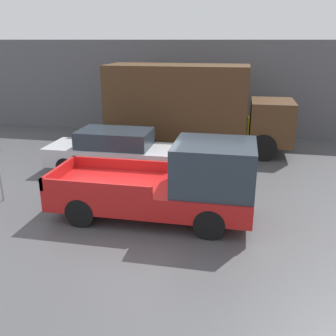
{
  "coord_description": "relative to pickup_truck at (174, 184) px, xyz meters",
  "views": [
    {
      "loc": [
        2.9,
        -9.08,
        4.7
      ],
      "look_at": [
        0.87,
        1.16,
        1.11
      ],
      "focal_mm": 40.0,
      "sensor_mm": 36.0,
      "label": 1
    }
  ],
  "objects": [
    {
      "name": "pickup_truck",
      "position": [
        0.0,
        0.0,
        0.0
      ],
      "size": [
        5.47,
        2.11,
        2.21
      ],
      "color": "red",
      "rests_on": "ground"
    },
    {
      "name": "car",
      "position": [
        -2.91,
        3.37,
        -0.21
      ],
      "size": [
        4.77,
        1.84,
        1.6
      ],
      "color": "silver",
      "rests_on": "ground"
    },
    {
      "name": "building_wall",
      "position": [
        -1.23,
        10.05,
        1.32
      ],
      "size": [
        28.0,
        0.15,
        4.69
      ],
      "color": "#56565B",
      "rests_on": "ground"
    },
    {
      "name": "delivery_truck",
      "position": [
        -0.56,
        6.89,
        0.95
      ],
      "size": [
        7.94,
        2.41,
        3.7
      ],
      "color": "#472D19",
      "rests_on": "ground"
    },
    {
      "name": "newspaper_box",
      "position": [
        2.22,
        9.73,
        -0.5
      ],
      "size": [
        0.45,
        0.4,
        1.04
      ],
      "color": "gold",
      "rests_on": "ground"
    },
    {
      "name": "ground_plane",
      "position": [
        -1.23,
        -0.16,
        -1.02
      ],
      "size": [
        60.0,
        60.0,
        0.0
      ],
      "primitive_type": "plane",
      "color": "#4C4C4F"
    }
  ]
}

